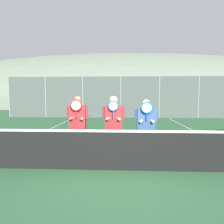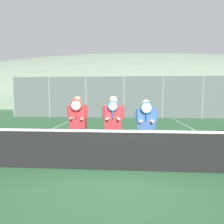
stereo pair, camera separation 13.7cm
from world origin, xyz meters
name	(u,v)px [view 1 (the left image)]	position (x,y,z in m)	size (l,w,h in m)	color
ground_plane	(118,170)	(0.00, 0.00, 0.00)	(120.00, 120.00, 0.00)	#2D5B38
hill_distant	(121,102)	(0.00, 51.42, 0.00)	(119.23, 66.24, 23.18)	slate
clubhouse_building	(125,95)	(0.44, 20.02, 1.80)	(17.17, 5.50, 3.57)	beige
fence_back	(121,97)	(0.00, 11.42, 1.66)	(18.56, 0.06, 3.32)	gray
tennis_net	(118,150)	(0.00, 0.00, 0.51)	(10.15, 0.09, 1.09)	gray
court_line_left_sideline	(25,140)	(-3.77, 3.00, 0.00)	(0.05, 16.00, 0.01)	white
court_line_right_sideline	(218,143)	(3.77, 3.00, 0.00)	(0.05, 16.00, 0.01)	white
player_leftmost	(78,123)	(-1.14, 0.78, 1.05)	(0.59, 0.34, 1.79)	#56565B
player_center_left	(113,122)	(-0.13, 0.77, 1.08)	(0.61, 0.34, 1.79)	#232838
player_center_right	(146,125)	(0.76, 0.75, 1.01)	(0.62, 0.34, 1.70)	#56565B
car_far_left	(72,105)	(-4.56, 13.75, 0.87)	(4.31, 1.93, 1.69)	#285638
car_left_of_center	(129,105)	(0.75, 13.49, 0.94)	(4.67, 2.10, 1.84)	#285638
car_center	(186,105)	(5.93, 13.75, 0.94)	(4.04, 1.97, 1.87)	black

